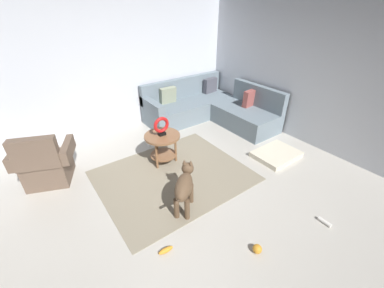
% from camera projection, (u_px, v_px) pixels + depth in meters
% --- Properties ---
extents(ground_plane, '(6.00, 6.00, 0.10)m').
position_uv_depth(ground_plane, '(191.00, 207.00, 3.47)').
color(ground_plane, '#B7B2A8').
extents(wall_back, '(6.00, 0.12, 2.70)m').
position_uv_depth(wall_back, '(103.00, 67.00, 4.79)').
color(wall_back, silver).
rests_on(wall_back, ground_plane).
extents(wall_right, '(0.12, 6.00, 2.70)m').
position_uv_depth(wall_right, '(328.00, 76.00, 4.23)').
color(wall_right, silver).
rests_on(wall_right, ground_plane).
extents(area_rug, '(2.30, 1.90, 0.01)m').
position_uv_depth(area_rug, '(174.00, 176.00, 4.00)').
color(area_rug, gray).
rests_on(area_rug, ground_plane).
extents(sectional_couch, '(2.20, 2.25, 0.88)m').
position_uv_depth(sectional_couch, '(210.00, 108.00, 5.70)').
color(sectional_couch, slate).
rests_on(sectional_couch, ground_plane).
extents(armchair, '(0.97, 0.86, 0.88)m').
position_uv_depth(armchair, '(46.00, 164.00, 3.73)').
color(armchair, brown).
rests_on(armchair, ground_plane).
extents(side_table, '(0.60, 0.60, 0.54)m').
position_uv_depth(side_table, '(162.00, 141.00, 4.14)').
color(side_table, brown).
rests_on(side_table, ground_plane).
extents(torus_sculpture, '(0.28, 0.08, 0.33)m').
position_uv_depth(torus_sculpture, '(161.00, 126.00, 3.99)').
color(torus_sculpture, black).
rests_on(torus_sculpture, side_table).
extents(dog_bed_mat, '(0.80, 0.60, 0.09)m').
position_uv_depth(dog_bed_mat, '(276.00, 154.00, 4.47)').
color(dog_bed_mat, beige).
rests_on(dog_bed_mat, ground_plane).
extents(dog, '(0.64, 0.64, 0.63)m').
position_uv_depth(dog, '(184.00, 186.00, 3.22)').
color(dog, brown).
rests_on(dog, ground_plane).
extents(dog_toy_ball, '(0.11, 0.11, 0.11)m').
position_uv_depth(dog_toy_ball, '(257.00, 249.00, 2.78)').
color(dog_toy_ball, orange).
rests_on(dog_toy_ball, ground_plane).
extents(dog_toy_rope, '(0.05, 0.17, 0.05)m').
position_uv_depth(dog_toy_rope, '(325.00, 222.00, 3.15)').
color(dog_toy_rope, silver).
rests_on(dog_toy_rope, ground_plane).
extents(dog_toy_bone, '(0.18, 0.07, 0.06)m').
position_uv_depth(dog_toy_bone, '(166.00, 250.00, 2.79)').
color(dog_toy_bone, orange).
rests_on(dog_toy_bone, ground_plane).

